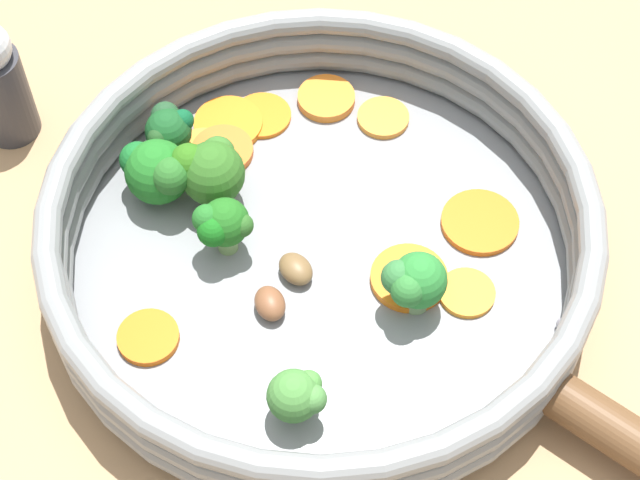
% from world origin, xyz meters
% --- Properties ---
extents(ground_plane, '(4.00, 4.00, 0.00)m').
position_xyz_m(ground_plane, '(0.00, 0.00, 0.00)').
color(ground_plane, '#9C7851').
extents(skillet, '(0.31, 0.31, 0.01)m').
position_xyz_m(skillet, '(0.00, 0.00, 0.01)').
color(skillet, gray).
rests_on(skillet, ground_plane).
extents(skillet_rim_wall, '(0.32, 0.32, 0.05)m').
position_xyz_m(skillet_rim_wall, '(0.00, 0.00, 0.03)').
color(skillet_rim_wall, gray).
rests_on(skillet_rim_wall, skillet).
extents(skillet_rivet_left, '(0.01, 0.01, 0.01)m').
position_xyz_m(skillet_rivet_left, '(-0.14, -0.03, 0.01)').
color(skillet_rivet_left, gray).
rests_on(skillet_rivet_left, skillet).
extents(skillet_rivet_right, '(0.01, 0.01, 0.01)m').
position_xyz_m(skillet_rivet_right, '(-0.10, -0.11, 0.01)').
color(skillet_rivet_right, gray).
rests_on(skillet_rivet_right, skillet).
extents(carrot_slice_0, '(0.06, 0.06, 0.01)m').
position_xyz_m(carrot_slice_0, '(0.11, 0.02, 0.01)').
color(carrot_slice_0, orange).
rests_on(carrot_slice_0, skillet).
extents(carrot_slice_1, '(0.05, 0.05, 0.00)m').
position_xyz_m(carrot_slice_1, '(0.11, -0.01, 0.01)').
color(carrot_slice_1, orange).
rests_on(carrot_slice_1, skillet).
extents(carrot_slice_2, '(0.06, 0.06, 0.01)m').
position_xyz_m(carrot_slice_2, '(0.09, 0.04, 0.01)').
color(carrot_slice_2, orange).
rests_on(carrot_slice_2, skillet).
extents(carrot_slice_3, '(0.05, 0.05, 0.00)m').
position_xyz_m(carrot_slice_3, '(-0.06, -0.07, 0.01)').
color(carrot_slice_3, orange).
rests_on(carrot_slice_3, skillet).
extents(carrot_slice_4, '(0.04, 0.04, 0.00)m').
position_xyz_m(carrot_slice_4, '(0.08, -0.08, 0.01)').
color(carrot_slice_4, orange).
rests_on(carrot_slice_4, skillet).
extents(carrot_slice_5, '(0.05, 0.05, 0.00)m').
position_xyz_m(carrot_slice_5, '(-0.02, 0.11, 0.01)').
color(carrot_slice_5, orange).
rests_on(carrot_slice_5, skillet).
extents(carrot_slice_6, '(0.04, 0.04, 0.01)m').
position_xyz_m(carrot_slice_6, '(0.11, -0.05, 0.01)').
color(carrot_slice_6, orange).
rests_on(carrot_slice_6, skillet).
extents(carrot_slice_7, '(0.05, 0.05, 0.01)m').
position_xyz_m(carrot_slice_7, '(0.09, 0.03, 0.01)').
color(carrot_slice_7, orange).
rests_on(carrot_slice_7, skillet).
extents(carrot_slice_8, '(0.06, 0.06, 0.01)m').
position_xyz_m(carrot_slice_8, '(-0.04, -0.04, 0.01)').
color(carrot_slice_8, orange).
rests_on(carrot_slice_8, skillet).
extents(carrot_slice_9, '(0.05, 0.05, 0.00)m').
position_xyz_m(carrot_slice_9, '(-0.02, -0.10, 0.01)').
color(carrot_slice_9, orange).
rests_on(carrot_slice_9, skillet).
extents(broccoli_floret_0, '(0.05, 0.04, 0.04)m').
position_xyz_m(broccoli_floret_0, '(0.08, 0.07, 0.03)').
color(broccoli_floret_0, '#68984D').
rests_on(broccoli_floret_0, skillet).
extents(broccoli_floret_1, '(0.04, 0.04, 0.05)m').
position_xyz_m(broccoli_floret_1, '(0.06, 0.04, 0.04)').
color(broccoli_floret_1, '#7EA969').
rests_on(broccoli_floret_1, skillet).
extents(broccoli_floret_2, '(0.03, 0.03, 0.04)m').
position_xyz_m(broccoli_floret_2, '(-0.09, 0.05, 0.03)').
color(broccoli_floret_2, '#7FAC70').
rests_on(broccoli_floret_2, skillet).
extents(broccoli_floret_3, '(0.03, 0.03, 0.04)m').
position_xyz_m(broccoli_floret_3, '(0.02, 0.05, 0.04)').
color(broccoli_floret_3, '#739A57').
rests_on(broccoli_floret_3, skillet).
extents(broccoli_floret_4, '(0.03, 0.03, 0.04)m').
position_xyz_m(broccoli_floret_4, '(0.11, 0.06, 0.03)').
color(broccoli_floret_4, '#7EA258').
rests_on(broccoli_floret_4, skillet).
extents(broccoli_floret_5, '(0.03, 0.04, 0.04)m').
position_xyz_m(broccoli_floret_5, '(-0.05, -0.03, 0.04)').
color(broccoli_floret_5, '#82A66E').
rests_on(broccoli_floret_5, skillet).
extents(mushroom_piece_0, '(0.02, 0.02, 0.01)m').
position_xyz_m(mushroom_piece_0, '(-0.02, 0.04, 0.02)').
color(mushroom_piece_0, brown).
rests_on(mushroom_piece_0, skillet).
extents(mushroom_piece_1, '(0.03, 0.02, 0.01)m').
position_xyz_m(mushroom_piece_1, '(-0.01, 0.02, 0.02)').
color(mushroom_piece_1, brown).
rests_on(mushroom_piece_1, skillet).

